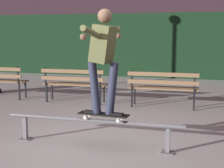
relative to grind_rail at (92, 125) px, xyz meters
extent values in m
plane|color=#ADAAA8|center=(0.00, -0.13, -0.33)|extent=(90.00, 90.00, 0.00)
cube|color=black|center=(0.00, 8.70, 0.90)|extent=(24.00, 1.20, 2.46)
cylinder|color=slate|center=(0.00, 0.00, 0.06)|extent=(2.82, 0.06, 0.06)
cube|color=slate|center=(-1.16, 0.00, -0.15)|extent=(0.06, 0.06, 0.37)
cube|color=slate|center=(-1.16, 0.00, -0.33)|extent=(0.18, 0.18, 0.01)
cube|color=slate|center=(1.16, 0.00, -0.15)|extent=(0.06, 0.06, 0.37)
cube|color=slate|center=(1.16, 0.00, -0.33)|extent=(0.18, 0.18, 0.01)
cube|color=black|center=(0.18, 0.00, 0.17)|extent=(0.79, 0.27, 0.02)
cube|color=black|center=(0.18, 0.00, 0.18)|extent=(0.78, 0.26, 0.00)
cube|color=#9E9EA3|center=(0.44, -0.02, 0.16)|extent=(0.06, 0.17, 0.02)
cube|color=#9E9EA3|center=(-0.09, 0.02, 0.16)|extent=(0.06, 0.17, 0.02)
cylinder|color=beige|center=(0.44, -0.10, 0.12)|extent=(0.05, 0.03, 0.05)
cylinder|color=beige|center=(0.45, 0.06, 0.12)|extent=(0.05, 0.03, 0.05)
cylinder|color=beige|center=(-0.09, -0.06, 0.12)|extent=(0.05, 0.03, 0.05)
cylinder|color=beige|center=(-0.08, 0.10, 0.12)|extent=(0.05, 0.03, 0.05)
cube|color=black|center=(0.36, -0.02, 0.20)|extent=(0.27, 0.12, 0.03)
cube|color=black|center=(0.00, 0.02, 0.20)|extent=(0.27, 0.12, 0.03)
cylinder|color=#282D42|center=(0.32, -0.01, 0.57)|extent=(0.21, 0.14, 0.79)
cylinder|color=#282D42|center=(0.04, 0.01, 0.57)|extent=(0.21, 0.14, 0.79)
cube|color=brown|center=(0.18, 0.00, 1.23)|extent=(0.36, 0.39, 0.57)
cylinder|color=brown|center=(0.15, -0.38, 1.39)|extent=(0.14, 0.61, 0.21)
cylinder|color=brown|center=(0.21, 0.38, 1.39)|extent=(0.14, 0.61, 0.21)
sphere|color=brown|center=(0.12, -0.66, 1.34)|extent=(0.09, 0.09, 0.09)
sphere|color=brown|center=(0.24, 0.66, 1.34)|extent=(0.09, 0.09, 0.09)
sphere|color=brown|center=(0.21, 0.00, 1.63)|extent=(0.21, 0.21, 0.21)
cube|color=black|center=(-2.99, 3.17, -0.11)|extent=(0.04, 0.04, 0.44)
cube|color=black|center=(-2.98, 2.85, -0.11)|extent=(0.04, 0.04, 0.44)
cube|color=black|center=(-2.98, 2.81, 0.33)|extent=(0.04, 0.04, 0.44)
cube|color=brown|center=(-3.69, 3.14, 0.12)|extent=(1.60, 0.12, 0.04)
cube|color=black|center=(-0.79, 3.17, -0.11)|extent=(0.04, 0.04, 0.44)
cube|color=black|center=(-0.78, 2.85, -0.11)|extent=(0.04, 0.04, 0.44)
cube|color=black|center=(-0.78, 2.81, 0.33)|extent=(0.04, 0.04, 0.44)
cube|color=black|center=(-2.20, 3.14, -0.11)|extent=(0.04, 0.04, 0.44)
cube|color=black|center=(-2.19, 2.82, -0.11)|extent=(0.04, 0.04, 0.44)
cube|color=black|center=(-2.19, 2.78, 0.33)|extent=(0.04, 0.04, 0.44)
cube|color=brown|center=(-1.49, 3.14, 0.12)|extent=(1.60, 0.12, 0.04)
cube|color=brown|center=(-1.49, 3.00, 0.12)|extent=(1.60, 0.12, 0.04)
cube|color=brown|center=(-1.49, 2.86, 0.12)|extent=(1.60, 0.12, 0.04)
cube|color=brown|center=(-1.49, 2.79, 0.29)|extent=(1.60, 0.07, 0.09)
cube|color=brown|center=(-1.49, 2.79, 0.47)|extent=(1.60, 0.07, 0.09)
cube|color=black|center=(1.41, 3.17, -0.11)|extent=(0.04, 0.04, 0.44)
cube|color=black|center=(1.41, 2.85, -0.11)|extent=(0.04, 0.04, 0.44)
cube|color=black|center=(1.41, 2.81, 0.33)|extent=(0.04, 0.04, 0.44)
cube|color=black|center=(0.00, 3.14, -0.11)|extent=(0.04, 0.04, 0.44)
cube|color=black|center=(0.00, 2.82, -0.11)|extent=(0.04, 0.04, 0.44)
cube|color=black|center=(0.01, 2.78, 0.33)|extent=(0.04, 0.04, 0.44)
cube|color=brown|center=(0.70, 3.14, 0.12)|extent=(1.60, 0.12, 0.04)
cube|color=brown|center=(0.71, 3.00, 0.12)|extent=(1.60, 0.12, 0.04)
cube|color=brown|center=(0.71, 2.86, 0.12)|extent=(1.60, 0.12, 0.04)
cube|color=brown|center=(0.71, 2.79, 0.29)|extent=(1.60, 0.07, 0.09)
cube|color=brown|center=(0.71, 2.79, 0.47)|extent=(1.60, 0.07, 0.09)
camera|label=1|loc=(1.65, -4.73, 1.40)|focal=54.00mm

